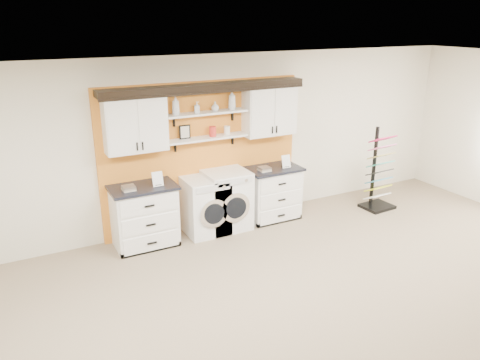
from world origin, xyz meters
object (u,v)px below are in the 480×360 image
washer (205,205)px  dryer (227,200)px  base_cabinet_left (145,216)px  base_cabinet_right (272,193)px  sample_rack (378,182)px

washer → dryer: dryer is taller
base_cabinet_left → base_cabinet_right: 2.26m
base_cabinet_right → washer: bearing=-179.8°
washer → base_cabinet_left: bearing=179.8°
dryer → base_cabinet_left: bearing=179.9°
washer → dryer: size_ratio=0.94×
washer → sample_rack: bearing=-8.8°
base_cabinet_right → washer: (-1.26, -0.00, 0.00)m
base_cabinet_left → dryer: dryer is taller
dryer → base_cabinet_right: bearing=0.2°
base_cabinet_right → sample_rack: 2.02m
base_cabinet_right → washer: size_ratio=1.01×
dryer → sample_rack: (2.83, -0.50, 0.00)m
washer → base_cabinet_right: bearing=0.2°
base_cabinet_left → base_cabinet_right: base_cabinet_left is taller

